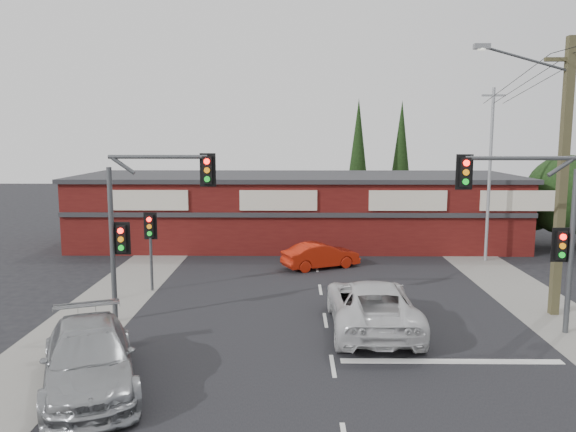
{
  "coord_description": "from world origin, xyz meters",
  "views": [
    {
      "loc": [
        -1.09,
        -17.21,
        6.56
      ],
      "look_at": [
        -1.35,
        3.0,
        3.67
      ],
      "focal_mm": 35.0,
      "sensor_mm": 36.0,
      "label": 1
    }
  ],
  "objects_px": {
    "red_sedan": "(321,255)",
    "utility_pole": "(559,169)",
    "white_suv": "(372,305)",
    "silver_suv": "(89,358)",
    "shop_building": "(297,209)"
  },
  "relations": [
    {
      "from": "red_sedan",
      "to": "utility_pole",
      "type": "relative_size",
      "value": 0.39
    },
    {
      "from": "utility_pole",
      "to": "white_suv",
      "type": "bearing_deg",
      "value": -166.55
    },
    {
      "from": "white_suv",
      "to": "silver_suv",
      "type": "height_order",
      "value": "white_suv"
    },
    {
      "from": "red_sedan",
      "to": "utility_pole",
      "type": "xyz_separation_m",
      "value": [
        8.17,
        -7.29,
        4.76
      ]
    },
    {
      "from": "white_suv",
      "to": "red_sedan",
      "type": "bearing_deg",
      "value": -81.37
    },
    {
      "from": "silver_suv",
      "to": "shop_building",
      "type": "relative_size",
      "value": 0.2
    },
    {
      "from": "white_suv",
      "to": "red_sedan",
      "type": "height_order",
      "value": "white_suv"
    },
    {
      "from": "shop_building",
      "to": "utility_pole",
      "type": "bearing_deg",
      "value": -56.24
    },
    {
      "from": "white_suv",
      "to": "red_sedan",
      "type": "relative_size",
      "value": 1.57
    },
    {
      "from": "white_suv",
      "to": "shop_building",
      "type": "height_order",
      "value": "shop_building"
    },
    {
      "from": "shop_building",
      "to": "utility_pole",
      "type": "xyz_separation_m",
      "value": [
        9.36,
        -14.0,
        3.26
      ]
    },
    {
      "from": "white_suv",
      "to": "silver_suv",
      "type": "bearing_deg",
      "value": 30.52
    },
    {
      "from": "white_suv",
      "to": "red_sedan",
      "type": "xyz_separation_m",
      "value": [
        -1.34,
        8.92,
        -0.21
      ]
    },
    {
      "from": "white_suv",
      "to": "utility_pole",
      "type": "distance_m",
      "value": 8.37
    },
    {
      "from": "silver_suv",
      "to": "red_sedan",
      "type": "bearing_deg",
      "value": 43.07
    }
  ]
}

